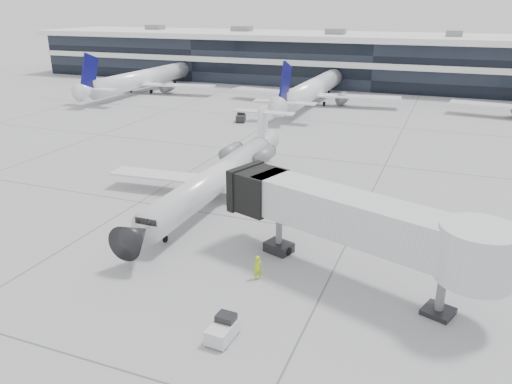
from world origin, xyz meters
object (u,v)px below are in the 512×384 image
at_px(jet_bridge, 366,222).
at_px(baggage_tug, 223,329).
at_px(ramp_worker, 257,267).
at_px(regional_jet, 219,176).

relative_size(jet_bridge, baggage_tug, 8.80).
relative_size(ramp_worker, baggage_tug, 0.81).
distance_m(regional_jet, ramp_worker, 15.40).
distance_m(jet_bridge, ramp_worker, 7.83).
bearing_deg(regional_jet, ramp_worker, -55.31).
xyz_separation_m(regional_jet, ramp_worker, (8.77, -12.58, -1.43)).
relative_size(regional_jet, ramp_worker, 16.74).
bearing_deg(jet_bridge, regional_jet, 164.99).
bearing_deg(baggage_tug, ramp_worker, 97.96).
height_order(regional_jet, baggage_tug, regional_jet).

